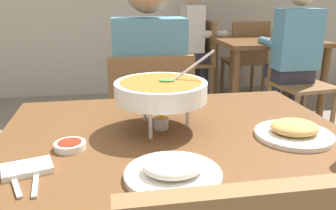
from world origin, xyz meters
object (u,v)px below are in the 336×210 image
at_px(chair_bg_right, 246,56).
at_px(chair_bg_left, 296,75).
at_px(rice_plate, 173,170).
at_px(appetizer_plate, 294,131).
at_px(chair_bg_middle, 200,56).
at_px(patron_bg_left, 294,48).
at_px(dining_table_main, 176,167).
at_px(diner_main, 148,81).
at_px(patron_bg_middle, 195,35).
at_px(dining_table_far, 267,53).
at_px(chair_diner_main, 150,125).
at_px(sauce_dish, 70,145).
at_px(curry_bowl, 161,91).

bearing_deg(chair_bg_right, chair_bg_left, -86.52).
relative_size(rice_plate, appetizer_plate, 1.00).
bearing_deg(chair_bg_middle, chair_bg_left, -60.44).
distance_m(chair_bg_left, patron_bg_left, 0.24).
distance_m(dining_table_main, diner_main, 0.76).
bearing_deg(patron_bg_middle, dining_table_far, -41.86).
distance_m(diner_main, chair_bg_right, 2.40).
xyz_separation_m(chair_diner_main, patron_bg_middle, (0.77, 2.08, 0.24)).
bearing_deg(sauce_dish, diner_main, 68.21).
bearing_deg(dining_table_main, appetizer_plate, -13.96).
relative_size(diner_main, chair_bg_right, 1.46).
distance_m(appetizer_plate, chair_bg_left, 2.11).
height_order(chair_diner_main, chair_bg_left, same).
bearing_deg(chair_bg_middle, appetizer_plate, -99.13).
bearing_deg(diner_main, patron_bg_middle, 69.41).
xyz_separation_m(chair_diner_main, chair_bg_left, (1.41, 1.00, 0.00)).
height_order(chair_diner_main, chair_bg_right, same).
bearing_deg(diner_main, dining_table_far, 47.50).
xyz_separation_m(dining_table_far, chair_bg_left, (0.03, -0.54, -0.11)).
distance_m(rice_plate, sauce_dish, 0.34).
height_order(chair_bg_middle, chair_bg_right, same).
relative_size(chair_diner_main, chair_bg_middle, 1.00).
bearing_deg(dining_table_main, chair_bg_right, 63.58).
relative_size(curry_bowl, patron_bg_middle, 0.25).
relative_size(dining_table_main, chair_diner_main, 1.24).
bearing_deg(chair_bg_right, chair_diner_main, -124.05).
relative_size(diner_main, chair_bg_middle, 1.46).
xyz_separation_m(sauce_dish, chair_bg_right, (1.67, 2.78, -0.25)).
bearing_deg(dining_table_main, dining_table_far, 58.58).
bearing_deg(patron_bg_middle, rice_plate, -105.12).
distance_m(chair_bg_left, patron_bg_middle, 1.28).
height_order(appetizer_plate, chair_bg_left, chair_bg_left).
bearing_deg(sauce_dish, chair_bg_left, 45.70).
bearing_deg(curry_bowl, appetizer_plate, -19.87).
distance_m(curry_bowl, chair_bg_left, 2.24).
distance_m(diner_main, dining_table_far, 2.04).
distance_m(rice_plate, dining_table_far, 2.91).
distance_m(diner_main, curry_bowl, 0.71).
distance_m(dining_table_far, patron_bg_middle, 0.83).
distance_m(diner_main, appetizer_plate, 0.91).
height_order(appetizer_plate, chair_bg_right, chair_bg_right).
height_order(dining_table_main, diner_main, diner_main).
xyz_separation_m(curry_bowl, dining_table_far, (1.42, 2.20, -0.26)).
distance_m(sauce_dish, patron_bg_left, 2.46).
height_order(rice_plate, dining_table_far, rice_plate).
bearing_deg(chair_diner_main, chair_bg_right, 55.95).
distance_m(curry_bowl, sauce_dish, 0.33).
bearing_deg(patron_bg_left, chair_bg_left, -13.69).
xyz_separation_m(chair_diner_main, patron_bg_left, (1.37, 1.01, 0.24)).
bearing_deg(patron_bg_middle, chair_bg_left, -59.42).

